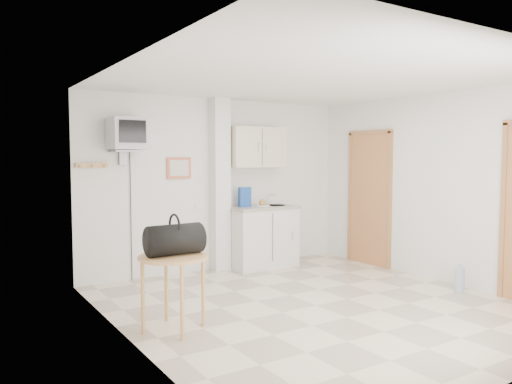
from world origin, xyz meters
TOP-DOWN VIEW (x-y plane):
  - ground at (0.00, 0.00)m, footprint 4.50×4.50m
  - room_envelope at (0.24, 0.09)m, footprint 4.24×4.54m
  - kitchenette at (0.57, 2.00)m, footprint 1.03×0.58m
  - crt_television at (-1.45, 2.02)m, footprint 0.44×0.45m
  - round_table at (-1.65, 0.13)m, footprint 0.67×0.67m
  - duffel_bag at (-1.63, 0.14)m, footprint 0.55×0.32m
  - water_bottle at (1.84, -0.52)m, footprint 0.12×0.12m

SIDE VIEW (x-z plane):
  - ground at x=0.00m, z-range 0.00..0.00m
  - water_bottle at x=1.84m, z-range -0.02..0.33m
  - round_table at x=-1.65m, z-range 0.27..0.99m
  - kitchenette at x=0.57m, z-range -0.25..1.85m
  - duffel_bag at x=-1.63m, z-range 0.67..1.07m
  - room_envelope at x=0.24m, z-range 0.26..2.81m
  - crt_television at x=-1.45m, z-range 0.86..3.01m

